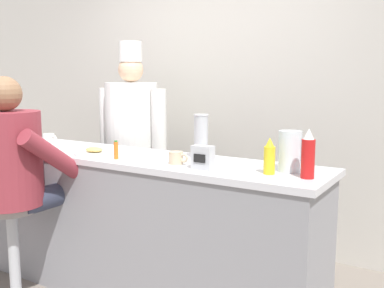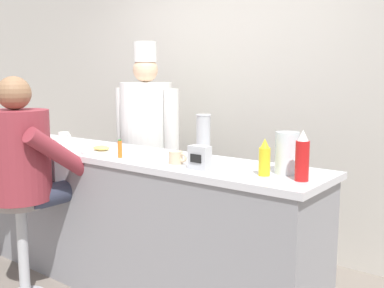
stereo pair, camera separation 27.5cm
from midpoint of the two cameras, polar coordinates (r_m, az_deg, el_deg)
name	(u,v)px [view 1 (the left image)]	position (r m, az deg, el deg)	size (l,w,h in m)	color
wall_back	(209,95)	(4.20, 0.31, 6.21)	(10.00, 0.06, 2.70)	beige
diner_counter	(118,221)	(3.31, -11.81, -9.63)	(2.99, 0.60, 0.99)	gray
ketchup_bottle_red	(308,155)	(2.38, 11.37, -1.42)	(0.07, 0.07, 0.26)	red
mustard_bottle_yellow	(269,157)	(2.46, 6.68, -1.70)	(0.06, 0.06, 0.20)	yellow
hot_sauce_bottle_orange	(116,150)	(2.97, -12.25, -0.78)	(0.03, 0.03, 0.12)	orange
water_pitcher_clear	(290,151)	(2.54, 9.34, -0.94)	(0.15, 0.13, 0.23)	silver
breakfast_plate	(94,152)	(3.18, -14.74, -1.07)	(0.28, 0.28, 0.05)	white
cereal_bowl	(50,144)	(3.59, -19.70, 0.00)	(0.16, 0.16, 0.06)	white
coffee_mug_tan	(177,158)	(2.74, -4.85, -1.78)	(0.13, 0.09, 0.08)	beige
coffee_mug_white	(49,139)	(3.80, -19.68, 0.62)	(0.13, 0.09, 0.08)	white
cup_stack_steel	(201,137)	(2.89, -1.57, 0.94)	(0.10, 0.10, 0.29)	#B7BABF
napkin_dispenser_chrome	(203,157)	(2.58, -1.68, -1.74)	(0.12, 0.07, 0.14)	silver
diner_seated_maroon	(13,164)	(3.16, -24.09, -2.38)	(0.65, 0.64, 1.52)	#B2B5BA
cook_in_whites_near	(132,137)	(3.98, -9.59, 0.91)	(0.71, 0.46, 1.82)	#232328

